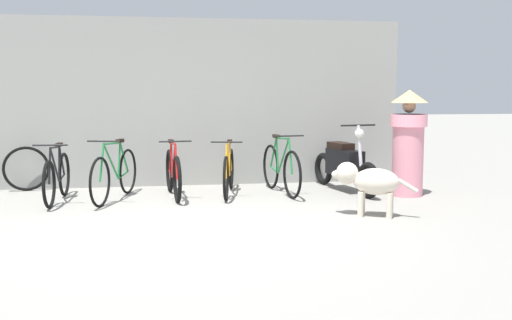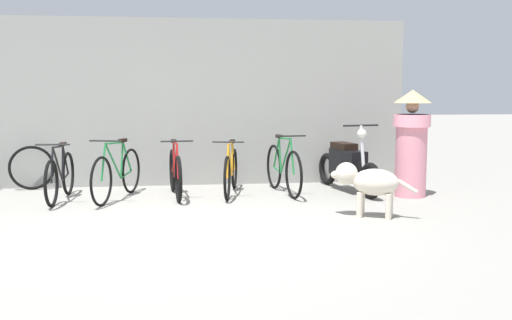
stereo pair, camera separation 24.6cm
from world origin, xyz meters
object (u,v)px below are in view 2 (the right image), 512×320
object	(u,v)px
bicycle_1	(117,174)
spare_tire_left	(32,168)
bicycle_0	(60,176)
person_in_robes	(411,141)
stray_dog	(368,182)
motorcycle	(348,165)
bicycle_2	(175,173)
bicycle_3	(231,171)
bicycle_4	(283,169)

from	to	relation	value
bicycle_1	spare_tire_left	distance (m)	1.75
bicycle_0	person_in_robes	world-z (taller)	person_in_robes
stray_dog	spare_tire_left	xyz separation A→B (m)	(-4.64, 2.66, -0.09)
motorcycle	spare_tire_left	bearing A→B (deg)	-111.41
bicycle_1	motorcycle	distance (m)	3.50
spare_tire_left	bicycle_2	bearing A→B (deg)	-21.67
spare_tire_left	bicycle_0	bearing A→B (deg)	-58.43
bicycle_1	bicycle_3	xyz separation A→B (m)	(1.67, 0.21, -0.02)
bicycle_1	stray_dog	bearing A→B (deg)	79.92
motorcycle	stray_dog	distance (m)	1.88
bicycle_0	bicycle_3	xyz separation A→B (m)	(2.46, 0.22, -0.00)
bicycle_0	bicycle_4	world-z (taller)	bicycle_4
bicycle_2	bicycle_4	bearing A→B (deg)	86.53
bicycle_2	stray_dog	world-z (taller)	bicycle_2
bicycle_1	motorcycle	size ratio (longest dim) A/B	0.89
bicycle_1	bicycle_4	distance (m)	2.47
motorcycle	spare_tire_left	distance (m)	4.98
bicycle_3	bicycle_4	bearing A→B (deg)	97.95
bicycle_0	person_in_robes	bearing A→B (deg)	89.59
bicycle_0	bicycle_1	xyz separation A→B (m)	(0.80, 0.01, 0.02)
bicycle_2	person_in_robes	xyz separation A→B (m)	(3.46, -0.43, 0.48)
bicycle_1	motorcycle	xyz separation A→B (m)	(3.49, 0.22, 0.05)
motorcycle	bicycle_2	bearing A→B (deg)	-100.03
bicycle_3	stray_dog	world-z (taller)	bicycle_3
bicycle_0	motorcycle	world-z (taller)	motorcycle
motorcycle	bicycle_4	bearing A→B (deg)	-99.58
spare_tire_left	bicycle_1	bearing A→B (deg)	-35.46
bicycle_3	stray_dog	distance (m)	2.41
motorcycle	bicycle_3	bearing A→B (deg)	-101.94
person_in_robes	spare_tire_left	world-z (taller)	person_in_robes
bicycle_1	motorcycle	bearing A→B (deg)	110.53
stray_dog	bicycle_0	bearing A→B (deg)	3.84
bicycle_2	bicycle_4	size ratio (longest dim) A/B	0.97
person_in_robes	spare_tire_left	size ratio (longest dim) A/B	2.25
bicycle_2	bicycle_3	distance (m)	0.84
motorcycle	person_in_robes	size ratio (longest dim) A/B	1.21
bicycle_4	motorcycle	bearing A→B (deg)	84.50
bicycle_4	stray_dog	distance (m)	1.96
motorcycle	spare_tire_left	size ratio (longest dim) A/B	2.72
person_in_robes	bicycle_2	bearing A→B (deg)	-28.23
person_in_robes	stray_dog	bearing A→B (deg)	29.63
stray_dog	bicycle_1	bearing A→B (deg)	-1.09
bicycle_4	motorcycle	size ratio (longest dim) A/B	0.87
motorcycle	stray_dog	size ratio (longest dim) A/B	1.91
bicycle_0	stray_dog	world-z (taller)	bicycle_0
bicycle_0	person_in_robes	size ratio (longest dim) A/B	1.02
bicycle_4	bicycle_1	bearing A→B (deg)	-94.11
bicycle_3	bicycle_4	world-z (taller)	bicycle_4
bicycle_1	bicycle_3	size ratio (longest dim) A/B	1.01
bicycle_1	person_in_robes	distance (m)	4.33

